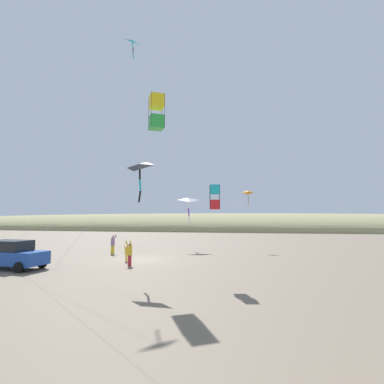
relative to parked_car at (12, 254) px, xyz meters
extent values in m
plane|color=#756654|center=(-5.94, 6.85, -0.95)|extent=(600.00, 600.00, 0.00)
ellipsoid|color=#938E60|center=(-60.94, 6.85, -0.95)|extent=(28.00, 240.00, 8.53)
cube|color=#1E479E|center=(0.01, 0.10, -0.20)|extent=(2.28, 4.47, 0.84)
cube|color=black|center=(-0.03, -0.24, 0.56)|extent=(1.88, 2.73, 0.68)
cylinder|color=black|center=(-0.76, 1.65, -0.62)|extent=(0.29, 0.68, 0.66)
cylinder|color=black|center=(1.08, 1.46, -0.62)|extent=(0.29, 0.68, 0.66)
cylinder|color=black|center=(-1.06, -1.26, -0.62)|extent=(0.29, 0.68, 0.66)
cube|color=gold|center=(-8.67, 2.91, -0.57)|extent=(0.24, 0.33, 0.76)
cylinder|color=#8E6B9E|center=(-8.67, 2.91, 0.11)|extent=(0.45, 0.45, 0.62)
sphere|color=tan|center=(-8.67, 2.91, 0.55)|extent=(0.24, 0.24, 0.24)
cylinder|color=#8E6B9E|center=(-8.76, 3.11, 0.59)|extent=(0.22, 0.39, 0.47)
cylinder|color=#8E6B9E|center=(-8.47, 3.00, 0.59)|extent=(0.22, 0.39, 0.47)
cube|color=gold|center=(-4.53, 6.00, -0.68)|extent=(0.23, 0.15, 0.54)
cylinder|color=gold|center=(-4.53, 6.00, -0.19)|extent=(0.29, 0.29, 0.45)
sphere|color=tan|center=(-4.53, 6.00, 0.12)|extent=(0.17, 0.17, 0.17)
cylinder|color=gold|center=(-4.45, 6.13, 0.15)|extent=(0.28, 0.12, 0.34)
cylinder|color=gold|center=(-4.40, 5.92, 0.15)|extent=(0.28, 0.12, 0.34)
cube|color=#B72833|center=(-2.64, 7.04, -0.59)|extent=(0.30, 0.31, 0.73)
cylinder|color=gold|center=(-2.64, 7.04, 0.09)|extent=(0.47, 0.47, 0.61)
sphere|color=#A37551|center=(-2.64, 7.04, 0.50)|extent=(0.23, 0.23, 0.23)
cylinder|color=gold|center=(-2.62, 6.82, 0.54)|extent=(0.31, 0.34, 0.46)
cylinder|color=gold|center=(-2.85, 7.02, 0.54)|extent=(0.31, 0.34, 0.46)
pyramid|color=orange|center=(-14.84, 15.12, 5.02)|extent=(0.58, 0.94, 0.44)
cylinder|color=black|center=(-14.87, 15.12, 4.98)|extent=(0.69, 0.04, 0.50)
cylinder|color=orange|center=(-14.88, 15.15, 4.73)|extent=(0.09, 0.13, 0.42)
cylinder|color=green|center=(-14.90, 15.17, 4.31)|extent=(0.11, 0.09, 0.42)
cylinder|color=orange|center=(-14.92, 15.16, 3.89)|extent=(0.10, 0.10, 0.42)
cylinder|color=white|center=(-10.07, 11.61, 2.00)|extent=(9.62, 7.03, 5.90)
cylinder|color=white|center=(3.48, 8.70, 7.25)|extent=(5.43, 14.78, 16.40)
pyramid|color=#1EB7C6|center=(-3.53, 6.64, 15.91)|extent=(1.11, 1.08, 0.47)
cylinder|color=black|center=(-3.56, 6.61, 15.87)|extent=(0.50, 0.55, 0.54)
cylinder|color=#1EB7C6|center=(-3.56, 6.63, 15.60)|extent=(0.11, 0.12, 0.44)
cylinder|color=black|center=(-3.56, 6.66, 15.16)|extent=(0.13, 0.13, 0.44)
cylinder|color=#1EB7C6|center=(-3.56, 6.69, 14.73)|extent=(0.14, 0.12, 0.45)
cylinder|color=white|center=(-1.65, 3.19, 7.44)|extent=(3.83, 6.85, 16.78)
cube|color=#1EB7C6|center=(0.91, 13.38, 3.94)|extent=(0.60, 0.60, 0.52)
cube|color=red|center=(0.91, 13.38, 3.11)|extent=(0.60, 0.60, 0.52)
cylinder|color=black|center=(0.61, 13.59, 3.52)|extent=(0.02, 0.02, 1.35)
cylinder|color=black|center=(0.70, 13.08, 3.52)|extent=(0.02, 0.02, 1.35)
cylinder|color=black|center=(1.12, 13.68, 3.52)|extent=(0.02, 0.02, 1.35)
cylinder|color=black|center=(1.21, 13.17, 3.52)|extent=(0.02, 0.02, 1.35)
cylinder|color=white|center=(-1.83, 8.95, 0.95)|extent=(5.49, 8.87, 3.81)
cube|color=yellow|center=(0.56, 9.89, 9.31)|extent=(1.09, 1.09, 0.80)
cube|color=green|center=(0.56, 9.89, 8.03)|extent=(1.09, 1.09, 0.80)
cylinder|color=black|center=(0.02, 10.04, 8.67)|extent=(0.02, 0.02, 2.08)
cylinder|color=black|center=(0.41, 9.35, 8.67)|extent=(0.02, 0.02, 2.08)
cylinder|color=black|center=(0.71, 10.44, 8.67)|extent=(0.02, 0.02, 2.08)
cylinder|color=black|center=(1.11, 9.74, 8.67)|extent=(0.02, 0.02, 2.08)
cylinder|color=white|center=(0.19, 6.43, 3.34)|extent=(0.76, 6.94, 8.58)
pyramid|color=black|center=(1.13, 9.08, 5.39)|extent=(1.34, 1.69, 0.65)
cylinder|color=black|center=(1.09, 9.09, 5.32)|extent=(1.09, 0.40, 0.71)
cylinder|color=black|center=(1.07, 9.09, 4.92)|extent=(0.16, 0.12, 0.67)
cylinder|color=#1EB7C6|center=(1.02, 9.10, 4.25)|extent=(0.20, 0.16, 0.67)
cylinder|color=black|center=(1.00, 9.07, 3.59)|extent=(0.17, 0.21, 0.67)
cylinder|color=white|center=(-0.80, 5.24, 2.16)|extent=(3.78, 7.72, 6.22)
pyramid|color=white|center=(-13.66, 8.99, 4.29)|extent=(1.74, 2.07, 0.60)
cylinder|color=black|center=(-13.70, 8.97, 4.20)|extent=(1.39, 0.60, 0.58)
cylinder|color=white|center=(-13.66, 8.97, 3.71)|extent=(0.20, 0.13, 0.80)
cylinder|color=purple|center=(-13.61, 9.01, 2.92)|extent=(0.18, 0.23, 0.81)
cylinder|color=white|center=(-13.62, 9.08, 2.13)|extent=(0.20, 0.23, 0.80)
cylinder|color=white|center=(-12.27, 5.04, 1.59)|extent=(2.87, 7.87, 5.09)
camera|label=1|loc=(17.39, 15.23, 2.45)|focal=28.24mm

